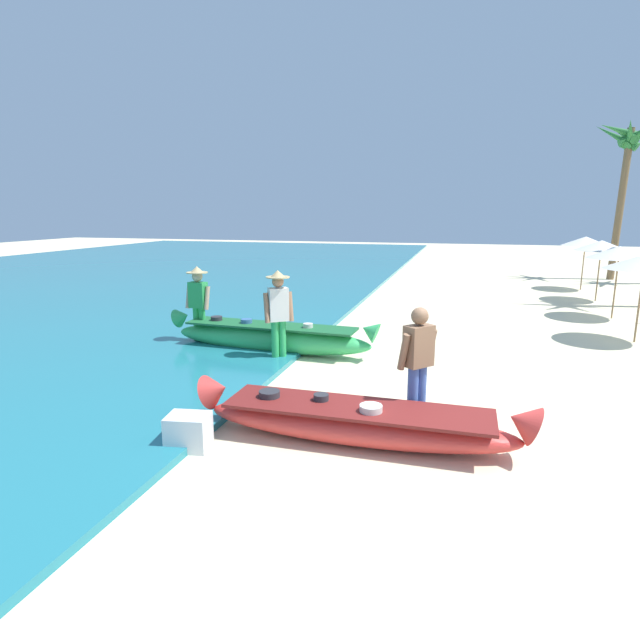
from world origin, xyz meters
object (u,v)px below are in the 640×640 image
(boat_green_midground, at_px, (270,337))
(person_vendor_hatted, at_px, (278,310))
(person_vendor_assistant, at_px, (198,300))
(person_tourist_customer, at_px, (418,362))
(palm_tree_mid_cluster, at_px, (628,150))
(boat_red_foreground, at_px, (356,422))
(cooler_box, at_px, (188,432))

(boat_green_midground, bearing_deg, person_vendor_hatted, -55.42)
(person_vendor_assistant, bearing_deg, person_tourist_customer, -33.05)
(boat_green_midground, height_order, person_vendor_hatted, person_vendor_hatted)
(person_vendor_hatted, height_order, palm_tree_mid_cluster, palm_tree_mid_cluster)
(boat_red_foreground, xyz_separation_m, boat_green_midground, (-2.51, 3.57, 0.05))
(person_vendor_hatted, distance_m, person_tourist_customer, 3.71)
(boat_green_midground, relative_size, person_vendor_hatted, 2.57)
(boat_green_midground, height_order, person_vendor_assistant, person_vendor_assistant)
(boat_red_foreground, bearing_deg, person_vendor_assistant, 138.33)
(person_tourist_customer, relative_size, cooler_box, 3.30)
(boat_red_foreground, bearing_deg, person_vendor_hatted, 125.26)
(person_tourist_customer, height_order, person_vendor_assistant, person_vendor_assistant)
(person_vendor_assistant, bearing_deg, boat_green_midground, -5.02)
(boat_red_foreground, height_order, palm_tree_mid_cluster, palm_tree_mid_cluster)
(palm_tree_mid_cluster, relative_size, cooler_box, 12.81)
(boat_red_foreground, distance_m, person_vendor_hatted, 3.75)
(person_tourist_customer, xyz_separation_m, person_vendor_assistant, (-4.85, 3.15, 0.05))
(palm_tree_mid_cluster, bearing_deg, cooler_box, -115.88)
(person_tourist_customer, bearing_deg, boat_red_foreground, -140.16)
(boat_green_midground, distance_m, palm_tree_mid_cluster, 18.05)
(palm_tree_mid_cluster, bearing_deg, person_vendor_hatted, -121.80)
(boat_red_foreground, relative_size, person_vendor_hatted, 2.42)
(boat_red_foreground, xyz_separation_m, cooler_box, (-1.90, -0.73, -0.05))
(boat_red_foreground, height_order, person_vendor_hatted, person_vendor_hatted)
(boat_red_foreground, xyz_separation_m, person_tourist_customer, (0.67, 0.56, 0.66))
(boat_red_foreground, height_order, cooler_box, boat_red_foreground)
(boat_green_midground, distance_m, person_tourist_customer, 4.42)
(person_vendor_assistant, bearing_deg, cooler_box, -62.94)
(boat_red_foreground, height_order, person_tourist_customer, person_tourist_customer)
(person_vendor_assistant, bearing_deg, person_vendor_hatted, -19.23)
(person_tourist_customer, height_order, palm_tree_mid_cluster, palm_tree_mid_cluster)
(boat_green_midground, height_order, cooler_box, boat_green_midground)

